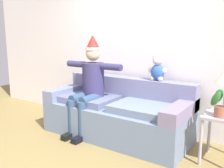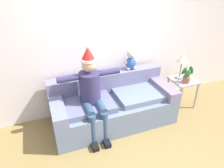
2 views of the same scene
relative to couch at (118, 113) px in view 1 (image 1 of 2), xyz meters
The scene contains 6 objects.
ground_plane 1.05m from the couch, 90.00° to the right, with size 10.00×10.00×0.00m, color olive.
back_wall 1.15m from the couch, 90.00° to the left, with size 7.00×0.10×2.70m, color silver.
couch is the anchor object (origin of this frame).
person_seated 0.64m from the couch, 158.70° to the right, with size 1.02×0.77×1.55m.
teddy_bear 0.89m from the couch, 32.01° to the left, with size 0.29×0.17×0.38m.
potted_plant 1.53m from the couch, ahead, with size 0.27×0.25×0.35m.
Camera 1 is at (1.98, -2.10, 1.51)m, focal length 40.29 mm.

